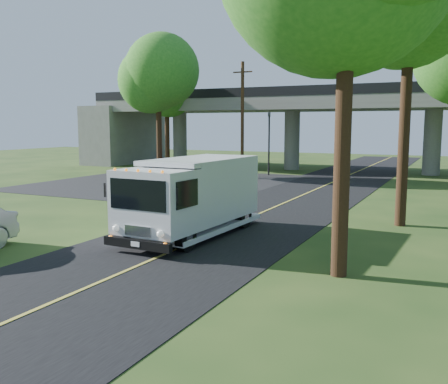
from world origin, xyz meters
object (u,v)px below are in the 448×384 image
Objects in this scene: traffic_signal at (269,136)px; utility_pole at (242,119)px; pedestrian at (198,179)px; red_sedan at (190,168)px; tree_left_far at (168,89)px; step_van at (192,194)px; tree_left_lot at (159,77)px.

traffic_signal is 2.86m from utility_pole.
pedestrian is (0.13, -12.28, -2.33)m from traffic_signal.
pedestrian reaches higher than red_sedan.
tree_left_far reaches higher than step_van.
tree_left_lot reaches higher than traffic_signal.
step_van is at bearing -71.22° from utility_pole.
tree_left_far is at bearing -44.45° from pedestrian.
red_sedan is (2.34, 0.79, -7.27)m from tree_left_lot.
tree_left_far reaches higher than traffic_signal.
red_sedan is 10.51m from pedestrian.
pedestrian is at bearing -159.01° from red_sedan.
utility_pole is 0.86× the size of tree_left_lot.
tree_left_lot is 1.06× the size of tree_left_far.
tree_left_lot is 2.41× the size of red_sedan.
tree_left_lot is 1.51× the size of step_van.
step_van is at bearing 125.45° from pedestrian.
traffic_signal is 0.75× the size of step_van.
utility_pole is 1.30× the size of step_van.
tree_left_lot reaches higher than red_sedan.
step_van is (6.94, -20.41, -3.03)m from utility_pole.
tree_left_far is 2.27× the size of red_sedan.
traffic_signal is 0.58× the size of utility_pole.
traffic_signal is at bearing 53.13° from utility_pole.
tree_left_lot is 6.72m from tree_left_far.
tree_left_lot is at bearing -151.89° from traffic_signal.
traffic_signal is at bearing -69.41° from red_sedan.
pedestrian is (-5.31, 10.13, -0.69)m from step_van.
pedestrian is (1.63, -10.28, -3.72)m from utility_pole.
traffic_signal is 23.12m from step_van.
tree_left_far is 1.42× the size of step_van.
step_van is at bearing -76.36° from traffic_signal.
traffic_signal is 0.50× the size of tree_left_lot.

